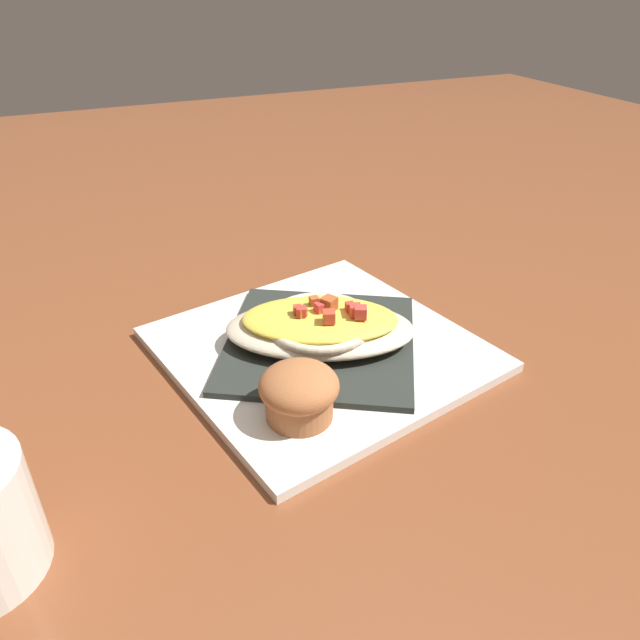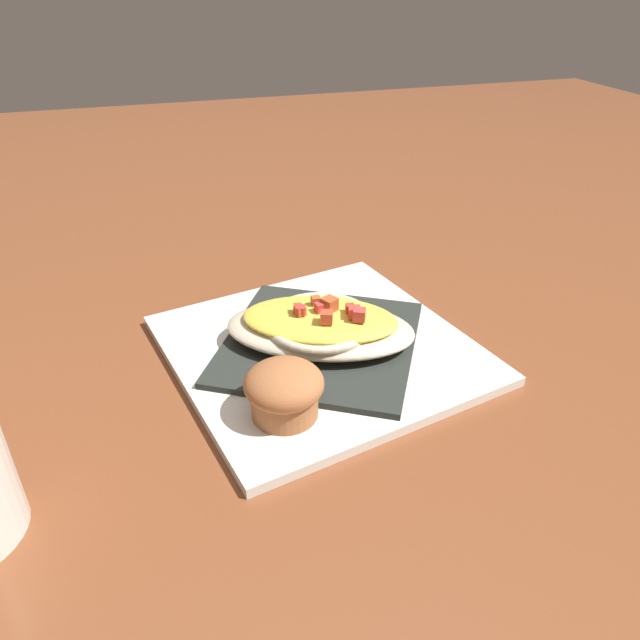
{
  "view_description": "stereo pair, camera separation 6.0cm",
  "coord_description": "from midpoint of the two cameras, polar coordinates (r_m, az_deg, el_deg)",
  "views": [
    {
      "loc": [
        -0.47,
        0.21,
        0.35
      ],
      "look_at": [
        0.0,
        0.0,
        0.04
      ],
      "focal_mm": 33.51,
      "sensor_mm": 36.0,
      "label": 1
    },
    {
      "loc": [
        -0.49,
        0.15,
        0.35
      ],
      "look_at": [
        0.0,
        0.0,
        0.04
      ],
      "focal_mm": 33.51,
      "sensor_mm": 36.0,
      "label": 2
    }
  ],
  "objects": [
    {
      "name": "folded_napkin",
      "position": [
        0.61,
        2.8,
        -2.22
      ],
      "size": [
        0.27,
        0.26,
        0.01
      ],
      "primitive_type": "cube",
      "rotation": [
        0.0,
        0.0,
        1.04
      ],
      "color": "#272D28",
      "rests_on": "square_plate"
    },
    {
      "name": "square_plate",
      "position": [
        0.61,
        2.78,
        -2.87
      ],
      "size": [
        0.34,
        0.34,
        0.01
      ],
      "primitive_type": "cube",
      "rotation": [
        0.0,
        0.0,
        0.21
      ],
      "color": "white",
      "rests_on": "ground_plane"
    },
    {
      "name": "ground_plane",
      "position": [
        0.62,
        2.76,
        -3.26
      ],
      "size": [
        2.6,
        2.6,
        0.0
      ],
      "primitive_type": "plane",
      "color": "brown"
    },
    {
      "name": "gratin_dish",
      "position": [
        0.6,
        2.86,
        -0.57
      ],
      "size": [
        0.18,
        0.22,
        0.05
      ],
      "color": "beige",
      "rests_on": "folded_napkin"
    },
    {
      "name": "muffin",
      "position": [
        0.51,
        -0.09,
        -6.83
      ],
      "size": [
        0.07,
        0.07,
        0.05
      ],
      "color": "#A16038",
      "rests_on": "square_plate"
    }
  ]
}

